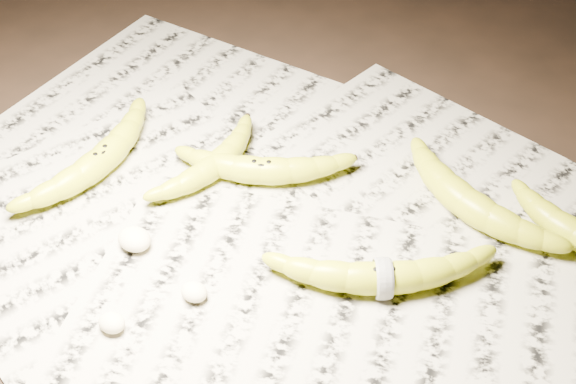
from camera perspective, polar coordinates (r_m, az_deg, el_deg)
The scene contains 11 objects.
ground at distance 0.91m, azimuth -0.99°, elevation -4.06°, with size 3.00×3.00×0.00m, color black.
newspaper_patch at distance 0.91m, azimuth -0.73°, elevation -3.42°, with size 0.90×0.70×0.01m, color #A6A18E.
banana_left_a at distance 1.01m, azimuth -13.20°, elevation 2.37°, with size 0.21×0.06×0.04m, color gold, non-canonical shape.
banana_left_b at distance 0.99m, azimuth -5.17°, elevation 2.14°, with size 0.16×0.05×0.03m, color gold, non-canonical shape.
banana_center at distance 0.97m, azimuth -1.87°, elevation 1.70°, with size 0.19×0.06×0.04m, color gold, non-canonical shape.
banana_taped at distance 0.85m, azimuth 6.77°, elevation -5.95°, with size 0.22×0.06×0.04m, color gold, non-canonical shape.
banana_upper_a at distance 0.95m, azimuth 12.58°, elevation -0.56°, with size 0.20×0.06×0.04m, color gold, non-canonical shape.
measuring_tape at distance 0.85m, azimuth 6.77°, elevation -5.95°, with size 0.05×0.05×0.00m, color white.
flesh_chunk_a at distance 0.91m, azimuth -10.90°, elevation -3.14°, with size 0.04×0.03×0.02m, color beige.
flesh_chunk_b at distance 0.84m, azimuth -12.46°, elevation -8.91°, with size 0.03×0.02×0.02m, color beige.
flesh_chunk_c at distance 0.85m, azimuth -6.71°, elevation -6.90°, with size 0.03×0.02×0.02m, color beige.
Camera 1 is at (0.35, -0.51, 0.66)m, focal length 50.00 mm.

